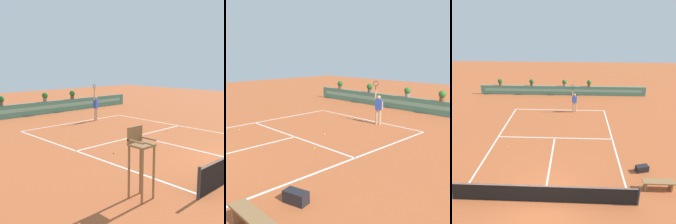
{
  "view_description": "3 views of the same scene",
  "coord_description": "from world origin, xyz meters",
  "views": [
    {
      "loc": [
        -11.8,
        -4.13,
        3.91
      ],
      "look_at": [
        0.55,
        8.93,
        1.0
      ],
      "focal_mm": 46.94,
      "sensor_mm": 36.0,
      "label": 1
    },
    {
      "loc": [
        11.17,
        -1.45,
        4.08
      ],
      "look_at": [
        0.55,
        8.93,
        1.0
      ],
      "focal_mm": 44.53,
      "sensor_mm": 36.0,
      "label": 2
    },
    {
      "loc": [
        1.4,
        -9.0,
        8.3
      ],
      "look_at": [
        0.55,
        8.93,
        1.0
      ],
      "focal_mm": 38.86,
      "sensor_mm": 36.0,
      "label": 3
    }
  ],
  "objects": [
    {
      "name": "tennis_ball_mid_court",
      "position": [
        2.12,
        5.93,
        0.03
      ],
      "size": [
        0.07,
        0.07,
        0.07
      ],
      "primitive_type": "sphere",
      "color": "#CCE033",
      "rests_on": "ground"
    },
    {
      "name": "potted_plant_right",
      "position": [
        2.9,
        16.39,
        1.41
      ],
      "size": [
        0.48,
        0.48,
        0.72
      ],
      "color": "brown",
      "rests_on": "back_wall_barrier"
    },
    {
      "name": "back_wall_barrier",
      "position": [
        0.0,
        16.39,
        0.5
      ],
      "size": [
        18.0,
        0.21,
        1.0
      ],
      "color": "#4C8E7A",
      "rests_on": "ground"
    },
    {
      "name": "tennis_player",
      "position": [
        1.36,
        11.46,
        1.05
      ],
      "size": [
        0.58,
        0.34,
        2.58
      ],
      "color": "tan",
      "rests_on": "ground"
    },
    {
      "name": "umpire_chair",
      "position": [
        -5.58,
        1.26,
        1.34
      ],
      "size": [
        0.6,
        0.6,
        2.14
      ],
      "color": "olive",
      "rests_on": "ground"
    },
    {
      "name": "tennis_ball_near_baseline",
      "position": [
        0.85,
        7.65,
        0.03
      ],
      "size": [
        0.07,
        0.07,
        0.07
      ],
      "primitive_type": "sphere",
      "color": "#CCE033",
      "rests_on": "ground"
    },
    {
      "name": "tennis_ball_by_sideline",
      "position": [
        -3.11,
        4.93,
        0.03
      ],
      "size": [
        0.07,
        0.07,
        0.07
      ],
      "primitive_type": "sphere",
      "color": "#CCE033",
      "rests_on": "ground"
    },
    {
      "name": "potted_plant_left",
      "position": [
        -3.33,
        16.39,
        1.41
      ],
      "size": [
        0.48,
        0.48,
        0.72
      ],
      "color": "#514C47",
      "rests_on": "back_wall_barrier"
    },
    {
      "name": "court_lines",
      "position": [
        0.0,
        6.72,
        0.0
      ],
      "size": [
        8.32,
        11.94,
        0.01
      ],
      "color": "white",
      "rests_on": "ground"
    },
    {
      "name": "ground_plane",
      "position": [
        0.0,
        6.0,
        0.0
      ],
      "size": [
        60.0,
        60.0,
        0.0
      ],
      "primitive_type": "plane",
      "color": "#B2562D"
    },
    {
      "name": "potted_plant_centre",
      "position": [
        0.24,
        16.39,
        1.41
      ],
      "size": [
        0.48,
        0.48,
        0.72
      ],
      "color": "gray",
      "rests_on": "back_wall_barrier"
    }
  ]
}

